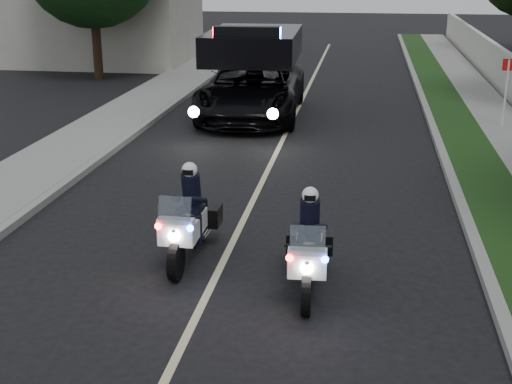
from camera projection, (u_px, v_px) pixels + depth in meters
The scene contains 13 objects.
curb_right at pixel (448, 170), 15.91m from camera, with size 0.20×60.00×0.15m, color gray.
grass_verge at pixel (480, 171), 15.80m from camera, with size 1.20×60.00×0.16m, color #193814.
curb_left at pixel (105, 155), 17.11m from camera, with size 0.20×60.00×0.15m, color gray.
sidewalk_left at pixel (62, 153), 17.27m from camera, with size 2.00×60.00×0.16m, color gray.
lane_marking at pixel (270, 165), 16.53m from camera, with size 0.12×50.00×0.01m, color #BFB78C.
police_moto_left at pixel (190, 258), 11.40m from camera, with size 0.66×1.89×1.60m, color white, non-canonical shape.
police_moto_right at pixel (308, 289), 10.36m from camera, with size 0.64×1.83×1.55m, color white, non-canonical shape.
police_suv at pixel (252, 116), 21.67m from camera, with size 2.90×6.26×3.04m, color black.
bicycle at pixel (245, 75), 29.37m from camera, with size 0.60×1.72×0.90m, color black.
cyclist at pixel (245, 75), 29.37m from camera, with size 0.56×0.37×1.56m, color black.
sign_post at pixel (501, 132), 19.73m from camera, with size 0.33×0.33×2.12m, color #BA130D, non-canonical shape.
tree_left_near at pixel (99, 79), 28.44m from camera, with size 5.58×5.58×9.30m, color #133913, non-canonical shape.
tree_left_far at pixel (146, 48), 38.13m from camera, with size 4.90×4.90×8.17m, color #19320F, non-canonical shape.
Camera 1 is at (2.13, -5.74, 4.65)m, focal length 49.00 mm.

